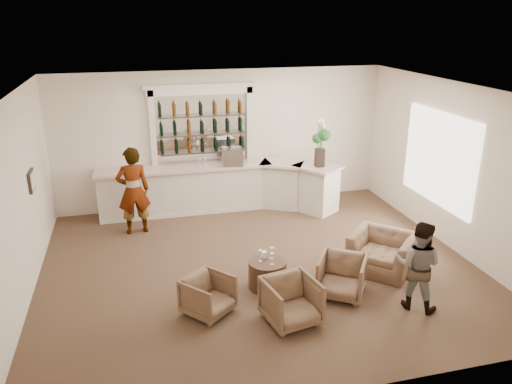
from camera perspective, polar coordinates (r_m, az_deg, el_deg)
ground at (r=9.57m, az=0.31°, el=-8.45°), size 8.00×8.00×0.00m
room_shell at (r=9.42m, az=0.20°, el=6.34°), size 8.04×7.02×3.32m
bar_counter at (r=12.00m, az=-4.06°, el=0.49°), size 5.72×1.80×1.14m
back_bar_alcove at (r=11.95m, az=-6.19°, el=7.61°), size 2.64×0.25×3.00m
cocktail_table at (r=8.79m, az=1.31°, el=-9.36°), size 0.67×0.67×0.50m
sommelier at (r=10.94m, az=-13.85°, el=0.14°), size 0.75×0.54×1.92m
guest at (r=8.41m, az=18.04°, el=-8.00°), size 0.92×0.91×1.50m
armchair_left at (r=8.09m, az=-5.50°, el=-11.69°), size 0.97×0.98×0.64m
armchair_center at (r=7.85m, az=4.05°, el=-12.36°), size 0.91×0.93×0.72m
armchair_right at (r=8.63m, az=9.78°, el=-9.50°), size 1.05×1.06×0.70m
armchair_far at (r=9.56m, az=14.17°, el=-6.72°), size 1.47×1.47×0.72m
espresso_machine at (r=11.75m, az=-2.71°, el=4.05°), size 0.50×0.43×0.41m
flower_vase at (r=11.63m, az=7.37°, el=5.94°), size 0.30×0.30×1.13m
wine_glass_bar_left at (r=11.74m, az=-6.45°, el=3.42°), size 0.07×0.07×0.21m
wine_glass_bar_right at (r=11.75m, az=-5.78°, el=3.46°), size 0.07×0.07×0.21m
wine_glass_tbl_a at (r=8.62m, az=0.50°, el=-7.30°), size 0.07×0.07×0.21m
wine_glass_tbl_b at (r=8.72m, az=1.82°, el=-6.99°), size 0.07×0.07×0.21m
wine_glass_tbl_c at (r=8.52m, az=1.82°, el=-7.65°), size 0.07×0.07×0.21m
napkin_holder at (r=8.76m, az=0.95°, el=-7.17°), size 0.08×0.08×0.12m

